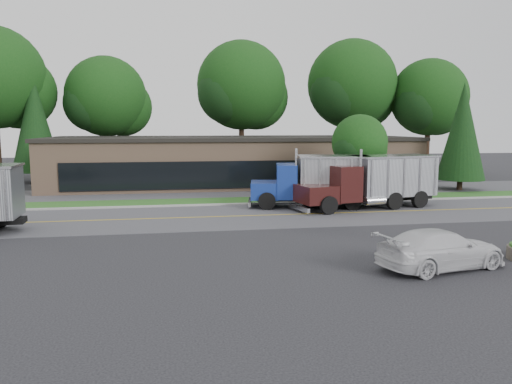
% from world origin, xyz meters
% --- Properties ---
extents(ground, '(140.00, 140.00, 0.00)m').
position_xyz_m(ground, '(0.00, 0.00, 0.00)').
color(ground, '#3A3A40').
rests_on(ground, ground).
extents(road, '(60.00, 8.00, 0.02)m').
position_xyz_m(road, '(0.00, 9.00, 0.00)').
color(road, '#5B5B60').
rests_on(road, ground).
extents(center_line, '(60.00, 0.12, 0.01)m').
position_xyz_m(center_line, '(0.00, 9.00, 0.00)').
color(center_line, gold).
rests_on(center_line, ground).
extents(curb, '(60.00, 0.30, 0.12)m').
position_xyz_m(curb, '(0.00, 13.20, 0.00)').
color(curb, '#9E9E99').
rests_on(curb, ground).
extents(grass_verge, '(60.00, 3.40, 0.03)m').
position_xyz_m(grass_verge, '(0.00, 15.00, 0.00)').
color(grass_verge, '#285C1F').
rests_on(grass_verge, ground).
extents(far_parking, '(60.00, 7.00, 0.02)m').
position_xyz_m(far_parking, '(0.00, 20.00, 0.00)').
color(far_parking, '#5B5B60').
rests_on(far_parking, ground).
extents(strip_mall, '(32.00, 12.00, 4.00)m').
position_xyz_m(strip_mall, '(2.00, 26.00, 2.00)').
color(strip_mall, '#A47F64').
rests_on(strip_mall, ground).
extents(tree_far_b, '(8.66, 8.15, 12.35)m').
position_xyz_m(tree_far_b, '(-9.87, 34.10, 7.88)').
color(tree_far_b, '#382619').
rests_on(tree_far_b, ground).
extents(tree_far_c, '(10.01, 9.43, 14.29)m').
position_xyz_m(tree_far_c, '(4.15, 34.12, 9.12)').
color(tree_far_c, '#382619').
rests_on(tree_far_c, ground).
extents(tree_far_d, '(10.23, 9.62, 14.59)m').
position_xyz_m(tree_far_d, '(16.16, 33.12, 9.31)').
color(tree_far_d, '#382619').
rests_on(tree_far_d, ground).
extents(tree_far_e, '(8.73, 8.22, 12.46)m').
position_xyz_m(tree_far_e, '(24.13, 31.10, 7.95)').
color(tree_far_e, '#382619').
rests_on(tree_far_e, ground).
extents(evergreen_left, '(4.44, 4.44, 10.10)m').
position_xyz_m(evergreen_left, '(-16.00, 30.00, 5.55)').
color(evergreen_left, '#382619').
rests_on(evergreen_left, ground).
extents(evergreen_right, '(3.87, 3.87, 8.80)m').
position_xyz_m(evergreen_right, '(20.00, 18.00, 4.83)').
color(evergreen_right, '#382619').
rests_on(evergreen_right, ground).
extents(tree_verge, '(4.29, 4.04, 6.12)m').
position_xyz_m(tree_verge, '(10.07, 15.05, 3.89)').
color(tree_verge, '#382619').
rests_on(tree_verge, ground).
extents(dump_truck_blue, '(7.90, 3.92, 3.36)m').
position_xyz_m(dump_truck_blue, '(5.75, 11.46, 1.80)').
color(dump_truck_blue, black).
rests_on(dump_truck_blue, ground).
extents(dump_truck_maroon, '(9.73, 4.40, 3.36)m').
position_xyz_m(dump_truck_maroon, '(9.39, 10.62, 1.81)').
color(dump_truck_maroon, black).
rests_on(dump_truck_maroon, ground).
extents(rally_car, '(5.39, 3.13, 1.47)m').
position_xyz_m(rally_car, '(6.26, -2.99, 0.73)').
color(rally_car, silver).
rests_on(rally_car, ground).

